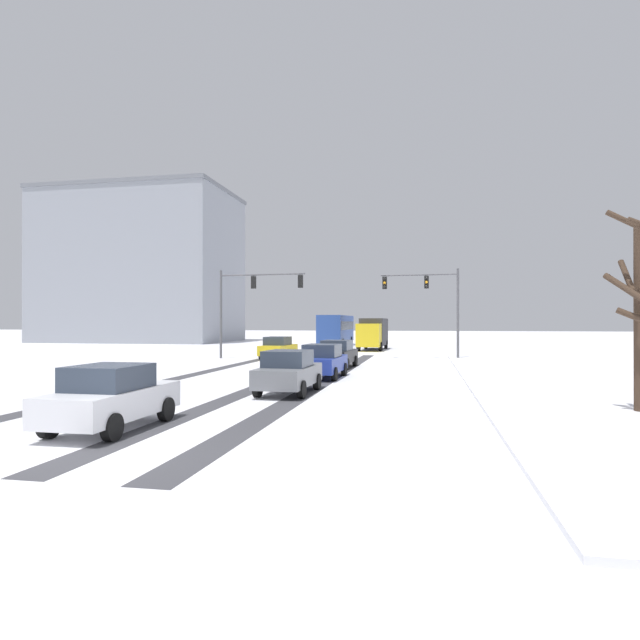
# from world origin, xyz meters

# --- Properties ---
(ground_plane) EXTENTS (300.00, 300.00, 0.00)m
(ground_plane) POSITION_xyz_m (0.00, 0.00, 0.00)
(ground_plane) COLOR white
(wheel_track_left_lane) EXTENTS (0.88, 35.02, 0.01)m
(wheel_track_left_lane) POSITION_xyz_m (1.81, 15.92, 0.00)
(wheel_track_left_lane) COLOR #424247
(wheel_track_left_lane) RESTS_ON ground
(wheel_track_right_lane) EXTENTS (0.84, 35.02, 0.01)m
(wheel_track_right_lane) POSITION_xyz_m (-5.32, 15.92, 0.00)
(wheel_track_right_lane) COLOR #424247
(wheel_track_right_lane) RESTS_ON ground
(wheel_track_center) EXTENTS (0.85, 35.02, 0.01)m
(wheel_track_center) POSITION_xyz_m (-0.47, 15.92, 0.00)
(wheel_track_center) COLOR #424247
(wheel_track_center) RESTS_ON ground
(sidewalk_kerb_right) EXTENTS (4.00, 35.02, 0.12)m
(sidewalk_kerb_right) POSITION_xyz_m (9.96, 14.33, 0.06)
(sidewalk_kerb_right) COLOR white
(sidewalk_kerb_right) RESTS_ON ground
(traffic_signal_near_right) EXTENTS (5.59, 0.49, 6.50)m
(traffic_signal_near_right) POSITION_xyz_m (6.65, 29.89, 4.62)
(traffic_signal_near_right) COLOR #56565B
(traffic_signal_near_right) RESTS_ON ground
(traffic_signal_near_left) EXTENTS (6.57, 0.71, 6.50)m
(traffic_signal_near_left) POSITION_xyz_m (-6.28, 27.67, 4.67)
(traffic_signal_near_left) COLOR #56565B
(traffic_signal_near_left) RESTS_ON ground
(car_yellow_cab_lead) EXTENTS (2.01, 4.19, 1.62)m
(car_yellow_cab_lead) POSITION_xyz_m (-4.14, 27.70, 0.82)
(car_yellow_cab_lead) COLOR yellow
(car_yellow_cab_lead) RESTS_ON ground
(car_black_second) EXTENTS (2.02, 4.19, 1.62)m
(car_black_second) POSITION_xyz_m (1.20, 21.45, 0.82)
(car_black_second) COLOR black
(car_black_second) RESTS_ON ground
(car_blue_third) EXTENTS (1.92, 4.15, 1.62)m
(car_blue_third) POSITION_xyz_m (1.44, 15.66, 0.82)
(car_blue_third) COLOR #233899
(car_blue_third) RESTS_ON ground
(car_grey_fourth) EXTENTS (1.89, 4.13, 1.62)m
(car_grey_fourth) POSITION_xyz_m (1.21, 9.99, 0.82)
(car_grey_fourth) COLOR slate
(car_grey_fourth) RESTS_ON ground
(car_white_fifth) EXTENTS (1.84, 4.10, 1.62)m
(car_white_fifth) POSITION_xyz_m (-1.47, 2.62, 0.82)
(car_white_fifth) COLOR silver
(car_white_fifth) RESTS_ON ground
(bus_oncoming) EXTENTS (2.77, 11.03, 3.38)m
(bus_oncoming) POSITION_xyz_m (-3.38, 48.90, 1.99)
(bus_oncoming) COLOR #284793
(bus_oncoming) RESTS_ON ground
(box_truck_delivery) EXTENTS (2.49, 7.47, 3.02)m
(box_truck_delivery) POSITION_xyz_m (1.34, 41.78, 1.63)
(box_truck_delivery) COLOR yellow
(box_truck_delivery) RESTS_ON ground
(office_building_far_left_block) EXTENTS (24.73, 15.60, 20.25)m
(office_building_far_left_block) POSITION_xyz_m (-31.75, 57.41, 10.13)
(office_building_far_left_block) COLOR #9399A3
(office_building_far_left_block) RESTS_ON ground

